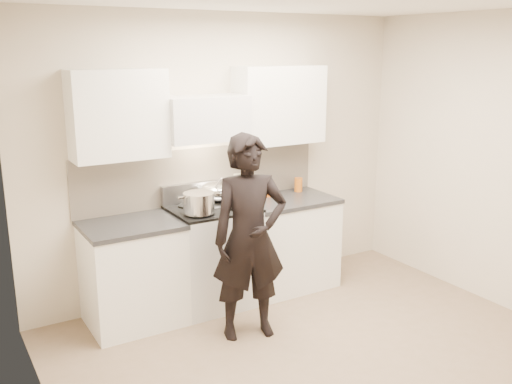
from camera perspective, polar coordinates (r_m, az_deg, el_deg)
ground_plane at (r=4.66m, az=7.52°, el=-16.46°), size 4.00×4.00×0.00m
room_shell at (r=4.34m, az=4.57°, el=3.97°), size 4.04×3.54×2.70m
stove at (r=5.40m, az=-4.31°, el=-6.34°), size 0.76×0.65×0.96m
counter_right at (r=5.80m, az=3.07°, el=-5.00°), size 0.92×0.67×0.92m
counter_left at (r=5.13m, az=-12.19°, el=-7.94°), size 0.82×0.67×0.92m
wok at (r=5.40m, az=-4.06°, el=0.09°), size 0.35×0.43×0.28m
stock_pot at (r=5.01m, az=-5.73°, el=-1.08°), size 0.39×0.27×0.18m
utensil_crock at (r=5.58m, az=-0.86°, el=0.39°), size 0.14×0.14×0.36m
spice_jar at (r=5.69m, az=1.29°, el=0.01°), size 0.04×0.04×0.10m
oil_glass at (r=5.92m, az=4.26°, el=0.74°), size 0.08×0.08×0.14m
person at (r=4.68m, az=-0.65°, el=-4.60°), size 0.71×0.55×1.72m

